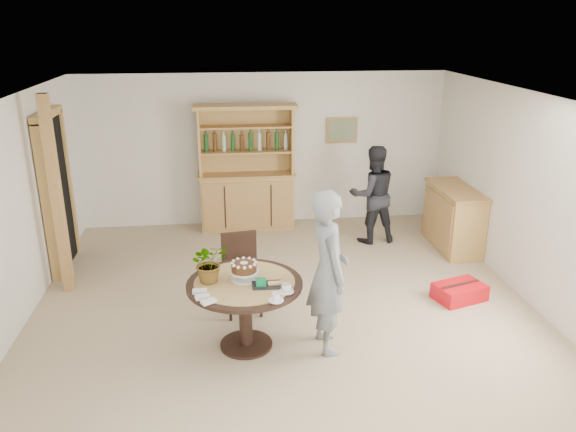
% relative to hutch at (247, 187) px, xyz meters
% --- Properties ---
extents(ground, '(7.00, 7.00, 0.00)m').
position_rel_hutch_xyz_m(ground, '(0.30, -3.24, -0.69)').
color(ground, tan).
rests_on(ground, ground).
extents(room_shell, '(6.04, 7.04, 2.52)m').
position_rel_hutch_xyz_m(room_shell, '(0.30, -3.23, 1.05)').
color(room_shell, white).
rests_on(room_shell, ground).
extents(doorway, '(0.13, 1.10, 2.18)m').
position_rel_hutch_xyz_m(doorway, '(-2.63, -1.24, 0.42)').
color(doorway, black).
rests_on(doorway, ground).
extents(pine_post, '(0.12, 0.12, 2.50)m').
position_rel_hutch_xyz_m(pine_post, '(-2.40, -2.04, 0.56)').
color(pine_post, tan).
rests_on(pine_post, ground).
extents(hutch, '(1.62, 0.54, 2.04)m').
position_rel_hutch_xyz_m(hutch, '(0.00, 0.00, 0.00)').
color(hutch, tan).
rests_on(hutch, ground).
extents(sideboard, '(0.54, 1.26, 0.94)m').
position_rel_hutch_xyz_m(sideboard, '(3.04, -1.24, -0.22)').
color(sideboard, tan).
rests_on(sideboard, ground).
extents(dining_table, '(1.20, 1.20, 0.76)m').
position_rel_hutch_xyz_m(dining_table, '(-0.20, -3.62, -0.08)').
color(dining_table, black).
rests_on(dining_table, ground).
extents(dining_chair, '(0.47, 0.47, 0.95)m').
position_rel_hutch_xyz_m(dining_chair, '(-0.21, -2.79, -0.15)').
color(dining_chair, black).
rests_on(dining_chair, ground).
extents(birthday_cake, '(0.30, 0.30, 0.20)m').
position_rel_hutch_xyz_m(birthday_cake, '(-0.20, -3.57, 0.19)').
color(birthday_cake, white).
rests_on(birthday_cake, dining_table).
extents(flower_vase, '(0.47, 0.44, 0.42)m').
position_rel_hutch_xyz_m(flower_vase, '(-0.55, -3.57, 0.28)').
color(flower_vase, '#3F7233').
rests_on(flower_vase, dining_table).
extents(gift_tray, '(0.30, 0.20, 0.08)m').
position_rel_hutch_xyz_m(gift_tray, '(0.02, -3.74, 0.10)').
color(gift_tray, black).
rests_on(gift_tray, dining_table).
extents(coffee_cup_a, '(0.15, 0.15, 0.09)m').
position_rel_hutch_xyz_m(coffee_cup_a, '(0.20, -3.90, 0.11)').
color(coffee_cup_a, white).
rests_on(coffee_cup_a, dining_table).
extents(coffee_cup_b, '(0.15, 0.15, 0.08)m').
position_rel_hutch_xyz_m(coffee_cup_b, '(0.08, -4.07, 0.11)').
color(coffee_cup_b, white).
rests_on(coffee_cup_b, dining_table).
extents(napkins, '(0.24, 0.33, 0.03)m').
position_rel_hutch_xyz_m(napkins, '(-0.61, -3.93, 0.09)').
color(napkins, white).
rests_on(napkins, dining_table).
extents(teen_boy, '(0.49, 0.68, 1.74)m').
position_rel_hutch_xyz_m(teen_boy, '(0.65, -3.72, 0.18)').
color(teen_boy, slate).
rests_on(teen_boy, ground).
extents(adult_person, '(0.80, 0.65, 1.52)m').
position_rel_hutch_xyz_m(adult_person, '(1.88, -0.85, 0.07)').
color(adult_person, black).
rests_on(adult_person, ground).
extents(red_suitcase, '(0.69, 0.56, 0.21)m').
position_rel_hutch_xyz_m(red_suitcase, '(2.49, -2.87, -0.59)').
color(red_suitcase, red).
rests_on(red_suitcase, ground).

